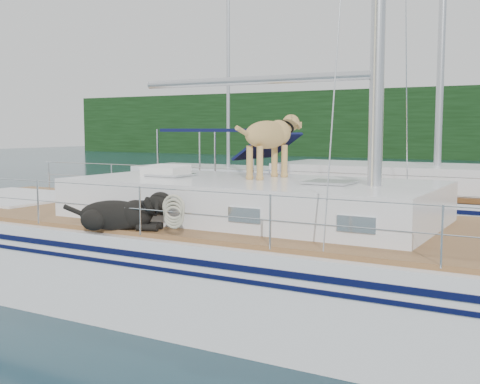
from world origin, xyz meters
The scene contains 4 objects.
ground centered at (0.00, 0.00, 0.00)m, with size 120.00×120.00×0.00m, color black.
main_sailboat centered at (0.10, 0.00, 0.68)m, with size 12.00×3.98×14.01m.
neighbor_sailboat centered at (-0.21, 6.24, 0.63)m, with size 11.00×3.50×13.30m.
bg_boat_west centered at (-8.00, 14.00, 0.45)m, with size 8.00×3.00×11.65m.
Camera 1 is at (4.92, -7.49, 2.53)m, focal length 45.00 mm.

